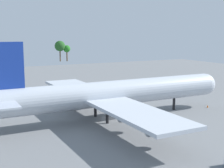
# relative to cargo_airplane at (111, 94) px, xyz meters

# --- Properties ---
(ground_plane) EXTENTS (258.29, 258.29, 0.00)m
(ground_plane) POSITION_rel_cargo_airplane_xyz_m (0.38, -0.00, -6.14)
(ground_plane) COLOR slate
(cargo_airplane) EXTENTS (64.57, 59.52, 18.88)m
(cargo_airplane) POSITION_rel_cargo_airplane_xyz_m (0.00, 0.00, 0.00)
(cargo_airplane) COLOR silver
(cargo_airplane) RESTS_ON ground_plane
(baggage_tug) EXTENTS (5.21, 4.47, 2.33)m
(baggage_tug) POSITION_rel_cargo_airplane_xyz_m (4.03, 34.42, -4.95)
(baggage_tug) COLOR #B21E19
(baggage_tug) RESTS_ON ground_plane
(safety_cone_nose) EXTENTS (0.48, 0.48, 0.69)m
(safety_cone_nose) POSITION_rel_cargo_airplane_xyz_m (29.44, -2.17, -5.80)
(safety_cone_nose) COLOR orange
(safety_cone_nose) RESTS_ON ground_plane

